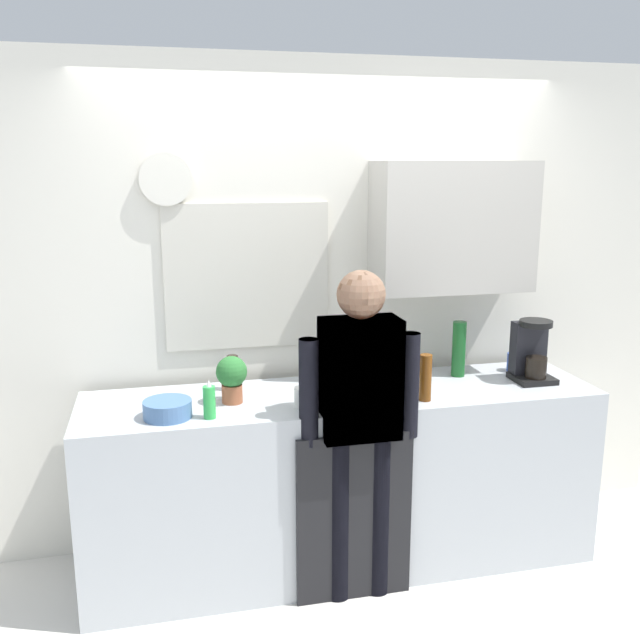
{
  "coord_description": "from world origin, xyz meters",
  "views": [
    {
      "loc": [
        -0.87,
        -2.93,
        2.07
      ],
      "look_at": [
        -0.13,
        0.25,
        1.33
      ],
      "focal_mm": 39.27,
      "sensor_mm": 36.0,
      "label": 1
    }
  ],
  "objects": [
    {
      "name": "coffee_maker",
      "position": [
        1.03,
        0.29,
        1.08
      ],
      "size": [
        0.2,
        0.2,
        0.33
      ],
      "color": "black",
      "rests_on": "kitchen_counter"
    },
    {
      "name": "person_at_sink",
      "position": [
        0.0,
        0.0,
        0.95
      ],
      "size": [
        0.57,
        0.22,
        1.6
      ],
      "rotation": [
        0.0,
        0.0,
        -0.08
      ],
      "color": "brown",
      "rests_on": "ground_plane"
    },
    {
      "name": "dishwasher_panel",
      "position": [
        -0.03,
        -0.03,
        0.42
      ],
      "size": [
        0.56,
        0.02,
        0.84
      ],
      "primitive_type": "cube",
      "color": "black",
      "rests_on": "ground_plane"
    },
    {
      "name": "person_guest",
      "position": [
        0.0,
        0.0,
        0.95
      ],
      "size": [
        0.57,
        0.22,
        1.6
      ],
      "rotation": [
        0.0,
        0.0,
        3.09
      ],
      "color": "black",
      "rests_on": "ground_plane"
    },
    {
      "name": "mixing_bowl",
      "position": [
        -0.86,
        0.15,
        0.97
      ],
      "size": [
        0.22,
        0.22,
        0.08
      ],
      "primitive_type": "cylinder",
      "color": "#4C72A5",
      "rests_on": "kitchen_counter"
    },
    {
      "name": "bottle_dark_sauce",
      "position": [
        -0.53,
        0.48,
        1.02
      ],
      "size": [
        0.06,
        0.06,
        0.18
      ],
      "primitive_type": "cylinder",
      "color": "black",
      "rests_on": "kitchen_counter"
    },
    {
      "name": "kitchen_counter",
      "position": [
        0.0,
        0.3,
        0.47
      ],
      "size": [
        2.59,
        0.64,
        0.93
      ],
      "primitive_type": "cube",
      "color": "#B2B7BC",
      "rests_on": "ground_plane"
    },
    {
      "name": "back_wall_assembly",
      "position": [
        0.08,
        0.7,
        1.37
      ],
      "size": [
        4.19,
        0.42,
        2.6
      ],
      "color": "silver",
      "rests_on": "ground_plane"
    },
    {
      "name": "cup_yellow_cup",
      "position": [
        0.06,
        0.31,
        0.97
      ],
      "size": [
        0.07,
        0.07,
        0.08
      ],
      "primitive_type": "cylinder",
      "color": "yellow",
      "rests_on": "kitchen_counter"
    },
    {
      "name": "ground_plane",
      "position": [
        0.0,
        0.0,
        0.0
      ],
      "size": [
        8.0,
        8.0,
        0.0
      ],
      "primitive_type": "plane",
      "color": "silver"
    },
    {
      "name": "potted_plant",
      "position": [
        -0.56,
        0.28,
        1.06
      ],
      "size": [
        0.15,
        0.15,
        0.23
      ],
      "color": "#9E5638",
      "rests_on": "kitchen_counter"
    },
    {
      "name": "cup_blue_mug",
      "position": [
        1.03,
        0.45,
        0.98
      ],
      "size": [
        0.08,
        0.08,
        0.1
      ],
      "primitive_type": "cylinder",
      "color": "#3351B2",
      "rests_on": "kitchen_counter"
    },
    {
      "name": "bottle_amber_beer",
      "position": [
        0.36,
        0.1,
        1.05
      ],
      "size": [
        0.06,
        0.06,
        0.23
      ],
      "primitive_type": "cylinder",
      "color": "brown",
      "rests_on": "kitchen_counter"
    },
    {
      "name": "cup_white_mug",
      "position": [
        -0.24,
        0.15,
        0.98
      ],
      "size": [
        0.08,
        0.08,
        0.09
      ],
      "primitive_type": "cylinder",
      "color": "white",
      "rests_on": "kitchen_counter"
    },
    {
      "name": "bottle_green_wine",
      "position": [
        0.68,
        0.44,
        1.08
      ],
      "size": [
        0.07,
        0.07,
        0.3
      ],
      "primitive_type": "cylinder",
      "color": "#195923",
      "rests_on": "kitchen_counter"
    },
    {
      "name": "dish_soap",
      "position": [
        -0.68,
        0.1,
        1.01
      ],
      "size": [
        0.06,
        0.06,
        0.18
      ],
      "color": "green",
      "rests_on": "kitchen_counter"
    }
  ]
}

